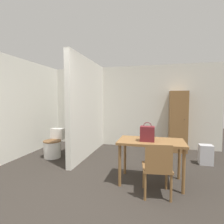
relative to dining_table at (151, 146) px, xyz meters
name	(u,v)px	position (x,y,z in m)	size (l,w,h in m)	color
ground_plane	(73,216)	(-0.92, -1.15, -0.66)	(16.00, 16.00, 0.00)	#2D2823
wall_back	(124,106)	(-0.92, 2.43, 0.59)	(5.65, 0.12, 2.50)	silver
wall_left	(17,108)	(-3.31, 0.61, 0.59)	(0.12, 4.52, 2.50)	silver
partition_wall	(88,108)	(-1.66, 1.25, 0.59)	(0.12, 2.25, 2.50)	silver
dining_table	(151,146)	(0.00, 0.00, 0.00)	(1.12, 0.64, 0.75)	brown
wooden_chair	(157,167)	(0.11, -0.45, -0.20)	(0.47, 0.47, 0.83)	brown
toilet	(53,146)	(-2.45, 0.83, -0.37)	(0.44, 0.58, 0.69)	white
handbag	(147,134)	(-0.06, -0.07, 0.22)	(0.24, 0.17, 0.33)	maroon
wooden_cabinet	(178,121)	(0.69, 2.13, 0.19)	(0.48, 0.48, 1.70)	brown
space_heater	(206,155)	(1.18, 1.19, -0.43)	(0.28, 0.22, 0.44)	#BCBCC1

